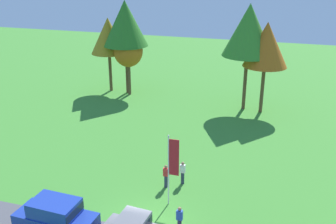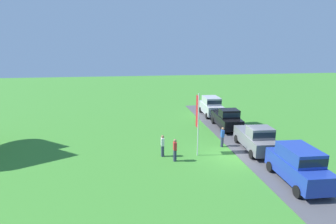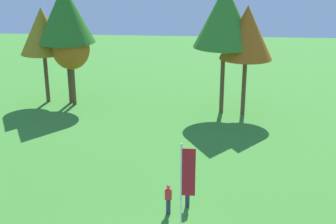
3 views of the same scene
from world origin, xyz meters
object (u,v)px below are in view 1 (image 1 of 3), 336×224
object	(u,v)px
car_suv_mid_row	(56,217)
tree_left_of_center	(249,30)
tree_far_left	(128,51)
person_watching_sky	(179,220)
tree_center_back	(266,45)
flag_banner	(172,162)
person_on_lawn	(183,172)
person_beside_suv	(166,176)
tree_right_of_center	(108,36)
tree_lone_near	(125,23)

from	to	relation	value
car_suv_mid_row	tree_left_of_center	distance (m)	26.06
tree_left_of_center	tree_far_left	bearing A→B (deg)	175.94
person_watching_sky	tree_center_back	world-z (taller)	tree_center_back
tree_left_of_center	flag_banner	xyz separation A→B (m)	(-2.26, -19.04, -5.17)
person_watching_sky	tree_center_back	size ratio (longest dim) A/B	0.19
tree_far_left	flag_banner	world-z (taller)	tree_far_left
tree_far_left	flag_banner	xyz separation A→B (m)	(11.07, -19.99, -2.01)
car_suv_mid_row	person_on_lawn	xyz separation A→B (m)	(5.33, 7.57, -0.42)
person_watching_sky	tree_center_back	bearing A→B (deg)	82.20
tree_left_of_center	car_suv_mid_row	bearing A→B (deg)	-107.64
person_beside_suv	tree_far_left	bearing A→B (deg)	119.13
person_beside_suv	tree_right_of_center	xyz separation A→B (m)	(-12.76, 18.78, 5.71)
person_on_lawn	person_watching_sky	world-z (taller)	same
car_suv_mid_row	tree_right_of_center	xyz separation A→B (m)	(-8.42, 25.58, 5.29)
person_on_lawn	tree_right_of_center	distance (m)	23.36
tree_right_of_center	tree_center_back	bearing A→B (deg)	-6.65
person_watching_sky	person_on_lawn	bearing A→B (deg)	103.05
tree_far_left	tree_right_of_center	bearing A→B (deg)	165.35
person_watching_sky	flag_banner	xyz separation A→B (m)	(-1.19, 2.52, 2.22)
person_on_lawn	person_watching_sky	size ratio (longest dim) A/B	1.00
car_suv_mid_row	person_watching_sky	distance (m)	6.96
person_on_lawn	tree_far_left	distance (m)	20.97
person_beside_suv	tree_far_left	distance (m)	21.12
person_on_lawn	car_suv_mid_row	bearing A→B (deg)	-125.14
tree_lone_near	car_suv_mid_row	bearing A→B (deg)	-76.31
person_beside_suv	person_watching_sky	world-z (taller)	same
car_suv_mid_row	tree_far_left	world-z (taller)	tree_far_left
tree_lone_near	tree_far_left	bearing A→B (deg)	-50.40
tree_right_of_center	flag_banner	size ratio (longest dim) A/B	1.77
person_watching_sky	tree_center_back	distance (m)	22.19
tree_far_left	tree_left_of_center	xyz separation A→B (m)	(13.34, -0.95, 3.17)
person_on_lawn	flag_banner	size ratio (longest dim) A/B	0.35
tree_right_of_center	person_watching_sky	bearing A→B (deg)	-57.20
tree_lone_near	person_beside_suv	bearing A→B (deg)	-60.51
tree_right_of_center	tree_far_left	size ratio (longest dim) A/B	1.25
flag_banner	tree_lone_near	bearing A→B (deg)	119.32
person_beside_suv	tree_center_back	world-z (taller)	tree_center_back
tree_left_of_center	tree_center_back	distance (m)	2.26
person_beside_suv	person_watching_sky	xyz separation A→B (m)	(2.19, -4.43, 0.00)
tree_right_of_center	tree_lone_near	size ratio (longest dim) A/B	0.81
car_suv_mid_row	tree_right_of_center	distance (m)	27.44
tree_far_left	tree_center_back	distance (m)	15.34
person_on_lawn	tree_lone_near	bearing A→B (deg)	122.83
flag_banner	tree_right_of_center	bearing A→B (deg)	123.63
person_beside_suv	flag_banner	world-z (taller)	flag_banner
tree_right_of_center	tree_left_of_center	world-z (taller)	tree_left_of_center
person_beside_suv	tree_left_of_center	distance (m)	18.94
person_on_lawn	flag_banner	distance (m)	3.48
person_watching_sky	tree_far_left	xyz separation A→B (m)	(-12.27, 22.51, 4.23)
person_beside_suv	tree_left_of_center	xyz separation A→B (m)	(3.26, 17.13, 7.40)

